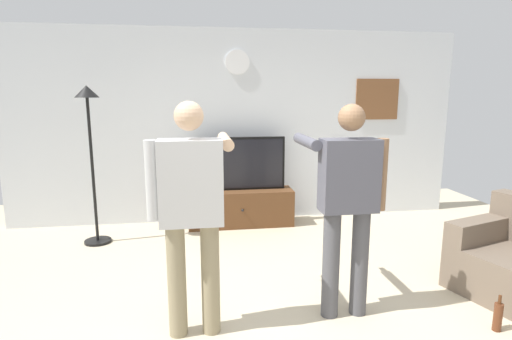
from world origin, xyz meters
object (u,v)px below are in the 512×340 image
object	(u,v)px
tv_stand	(241,208)
person_standing_nearer_couch	(347,198)
framed_picture	(377,99)
beverage_bottle	(498,316)
person_standing_nearer_lamp	(192,205)
wall_clock	(237,62)
television	(240,164)
floor_lamp	(90,132)

from	to	relation	value
tv_stand	person_standing_nearer_couch	world-z (taller)	person_standing_nearer_couch
framed_picture	person_standing_nearer_couch	xyz separation A→B (m)	(-1.47, -2.74, -0.73)
framed_picture	beverage_bottle	distance (m)	3.57
person_standing_nearer_lamp	beverage_bottle	size ratio (longest dim) A/B	6.01
tv_stand	framed_picture	distance (m)	2.55
wall_clock	beverage_bottle	world-z (taller)	wall_clock
television	person_standing_nearer_couch	size ratio (longest dim) A/B	0.71
framed_picture	beverage_bottle	bearing A→B (deg)	-96.66
beverage_bottle	wall_clock	bearing A→B (deg)	118.14
wall_clock	floor_lamp	world-z (taller)	wall_clock
wall_clock	person_standing_nearer_lamp	xyz separation A→B (m)	(-0.64, -2.82, -1.22)
floor_lamp	beverage_bottle	bearing A→B (deg)	-34.90
framed_picture	person_standing_nearer_lamp	size ratio (longest dim) A/B	0.37
wall_clock	person_standing_nearer_lamp	size ratio (longest dim) A/B	0.19
tv_stand	wall_clock	distance (m)	2.01
wall_clock	beverage_bottle	xyz separation A→B (m)	(1.69, -3.16, -2.12)
tv_stand	floor_lamp	distance (m)	2.19
person_standing_nearer_couch	beverage_bottle	bearing A→B (deg)	-21.05
floor_lamp	person_standing_nearer_lamp	world-z (taller)	floor_lamp
tv_stand	television	world-z (taller)	television
floor_lamp	beverage_bottle	distance (m)	4.48
wall_clock	person_standing_nearer_couch	xyz separation A→B (m)	(0.59, -2.74, -1.24)
floor_lamp	person_standing_nearer_lamp	bearing A→B (deg)	-60.70
person_standing_nearer_lamp	person_standing_nearer_couch	xyz separation A→B (m)	(1.23, 0.09, -0.02)
tv_stand	floor_lamp	xyz separation A→B (m)	(-1.83, -0.41, 1.12)
framed_picture	person_standing_nearer_couch	world-z (taller)	framed_picture
tv_stand	beverage_bottle	world-z (taller)	tv_stand
floor_lamp	person_standing_nearer_couch	distance (m)	3.19
beverage_bottle	person_standing_nearer_lamp	bearing A→B (deg)	171.84
floor_lamp	tv_stand	bearing A→B (deg)	12.61
person_standing_nearer_lamp	beverage_bottle	bearing A→B (deg)	-8.16
wall_clock	beverage_bottle	bearing A→B (deg)	-61.86
tv_stand	person_standing_nearer_couch	xyz separation A→B (m)	(0.59, -2.45, 0.75)
person_standing_nearer_couch	beverage_bottle	xyz separation A→B (m)	(1.10, -0.42, -0.88)
television	tv_stand	bearing A→B (deg)	-90.00
tv_stand	person_standing_nearer_couch	size ratio (longest dim) A/B	0.83
wall_clock	person_standing_nearer_lamp	distance (m)	3.14
floor_lamp	person_standing_nearer_couch	world-z (taller)	floor_lamp
person_standing_nearer_lamp	person_standing_nearer_couch	bearing A→B (deg)	4.14
framed_picture	floor_lamp	bearing A→B (deg)	-169.73
television	person_standing_nearer_lamp	xyz separation A→B (m)	(-0.64, -2.58, 0.15)
framed_picture	television	bearing A→B (deg)	-173.11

